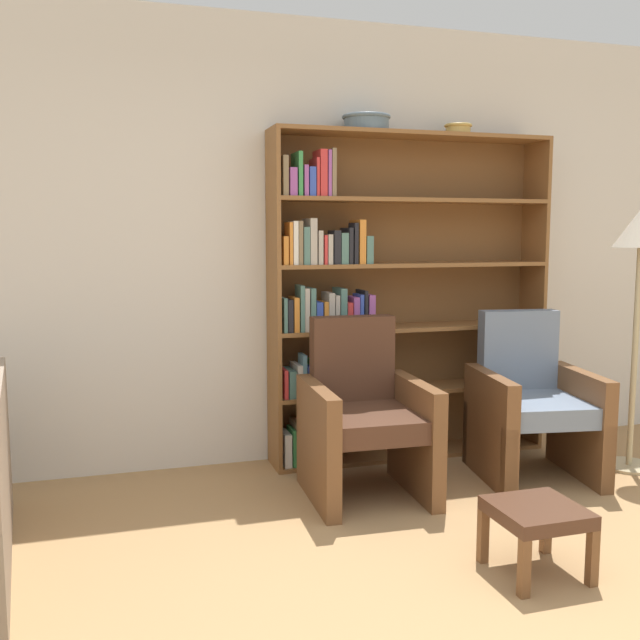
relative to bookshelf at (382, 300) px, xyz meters
The scene contains 8 objects.
wall_back 0.51m from the bookshelf, 152.05° to the left, with size 12.00×0.06×2.75m.
bookshelf is the anchor object (origin of this frame).
bowl_cream 1.10m from the bookshelf, behind, with size 0.30×0.30×0.09m.
bowl_olive 1.19m from the bookshelf, ahead, with size 0.18×0.18×0.07m.
armchair_leather 0.90m from the bookshelf, 119.93° to the right, with size 0.67×0.71×0.97m.
armchair_cushioned 1.11m from the bookshelf, 38.94° to the right, with size 0.74×0.77×0.97m.
floor_lamp 1.57m from the bookshelf, 25.37° to the right, with size 0.32×0.32×1.60m.
footstool 1.86m from the bookshelf, 88.99° to the right, with size 0.36×0.36×0.30m.
Camera 1 is at (-1.36, -1.88, 1.45)m, focal length 40.00 mm.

